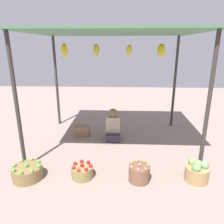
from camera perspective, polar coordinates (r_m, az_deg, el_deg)
name	(u,v)px	position (r m, az deg, el deg)	size (l,w,h in m)	color
ground_plane	(113,142)	(5.16, 0.30, -8.08)	(14.00, 14.00, 0.00)	gray
market_stall_structure	(113,40)	(4.66, 0.41, 18.95)	(3.60, 2.66, 2.52)	#38332D
vendor_person	(113,128)	(5.21, 0.27, -4.23)	(0.36, 0.44, 0.78)	#342E45
basket_green_apples	(27,172)	(4.10, -21.95, -14.87)	(0.52, 0.52, 0.29)	olive
basket_red_apples	(82,171)	(3.90, -8.06, -15.64)	(0.38, 0.38, 0.27)	olive
basket_potatoes	(139,173)	(3.79, 7.38, -16.04)	(0.36, 0.36, 0.34)	brown
basket_cabbages	(197,171)	(4.02, 22.00, -14.69)	(0.40, 0.40, 0.39)	#A78754
wooden_crate_near_vendor	(82,130)	(5.54, -8.17, -4.98)	(0.40, 0.25, 0.25)	#8E664A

